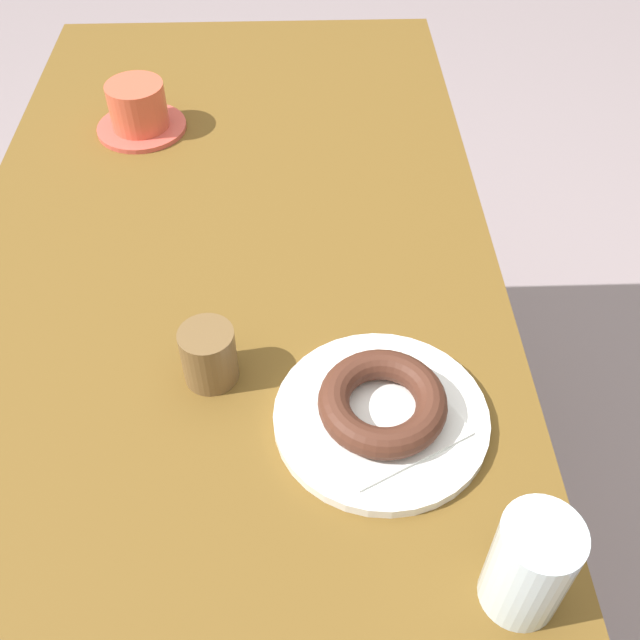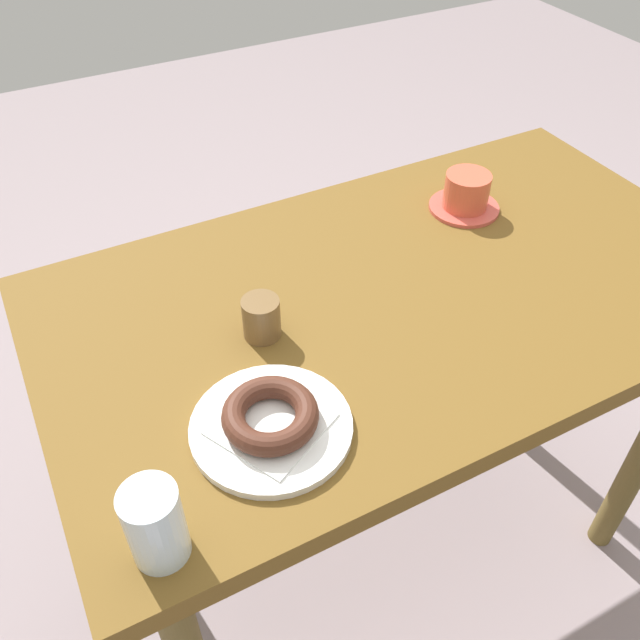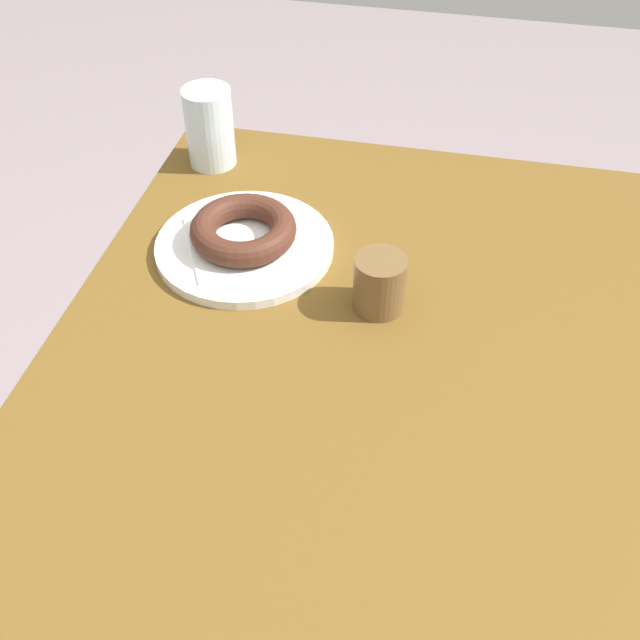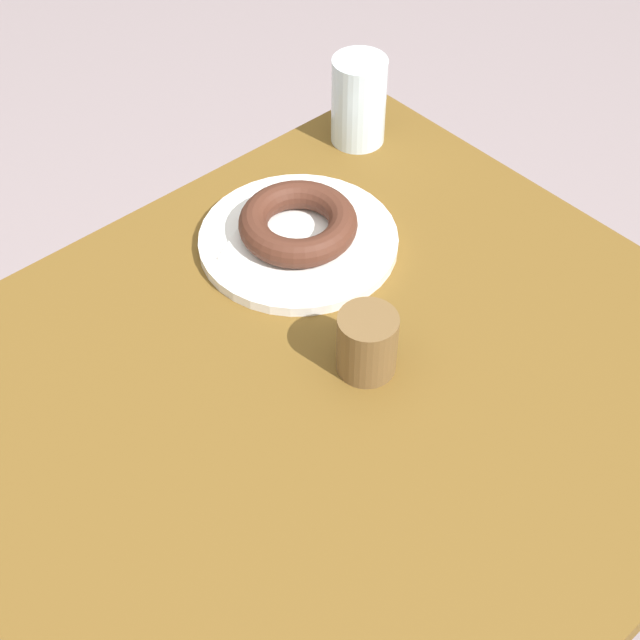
{
  "view_description": "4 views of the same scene",
  "coord_description": "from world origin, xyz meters",
  "px_view_note": "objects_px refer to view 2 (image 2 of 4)",
  "views": [
    {
      "loc": [
        0.7,
        0.09,
        1.36
      ],
      "look_at": [
        0.2,
        0.1,
        0.82
      ],
      "focal_mm": 41.11,
      "sensor_mm": 36.0,
      "label": 1
    },
    {
      "loc": [
        0.49,
        0.66,
        1.45
      ],
      "look_at": [
        0.17,
        0.05,
        0.83
      ],
      "focal_mm": 37.69,
      "sensor_mm": 36.0,
      "label": 2
    },
    {
      "loc": [
        -0.35,
        -0.07,
        1.33
      ],
      "look_at": [
        0.18,
        0.05,
        0.8
      ],
      "focal_mm": 42.14,
      "sensor_mm": 36.0,
      "label": 3
    },
    {
      "loc": [
        -0.16,
        -0.39,
        1.43
      ],
      "look_at": [
        0.22,
        0.03,
        0.82
      ],
      "focal_mm": 52.06,
      "sensor_mm": 36.0,
      "label": 4
    }
  ],
  "objects_px": {
    "coffee_cup": "(466,194)",
    "plate_chocolate_ring": "(271,427)",
    "water_glass": "(155,524)",
    "donut_chocolate_ring": "(270,415)",
    "sugar_jar": "(261,318)"
  },
  "relations": [
    {
      "from": "plate_chocolate_ring",
      "to": "water_glass",
      "type": "height_order",
      "value": "water_glass"
    },
    {
      "from": "donut_chocolate_ring",
      "to": "water_glass",
      "type": "relative_size",
      "value": 1.17
    },
    {
      "from": "plate_chocolate_ring",
      "to": "sugar_jar",
      "type": "height_order",
      "value": "sugar_jar"
    },
    {
      "from": "water_glass",
      "to": "plate_chocolate_ring",
      "type": "bearing_deg",
      "value": -151.37
    },
    {
      "from": "donut_chocolate_ring",
      "to": "plate_chocolate_ring",
      "type": "bearing_deg",
      "value": 0.0
    },
    {
      "from": "plate_chocolate_ring",
      "to": "coffee_cup",
      "type": "xyz_separation_m",
      "value": [
        -0.52,
        -0.3,
        0.03
      ]
    },
    {
      "from": "donut_chocolate_ring",
      "to": "sugar_jar",
      "type": "height_order",
      "value": "sugar_jar"
    },
    {
      "from": "coffee_cup",
      "to": "plate_chocolate_ring",
      "type": "bearing_deg",
      "value": 29.78
    },
    {
      "from": "water_glass",
      "to": "sugar_jar",
      "type": "xyz_separation_m",
      "value": [
        -0.23,
        -0.26,
        -0.02
      ]
    },
    {
      "from": "coffee_cup",
      "to": "donut_chocolate_ring",
      "type": "bearing_deg",
      "value": 29.78
    },
    {
      "from": "donut_chocolate_ring",
      "to": "sugar_jar",
      "type": "xyz_separation_m",
      "value": [
        -0.06,
        -0.17,
        0.0
      ]
    },
    {
      "from": "plate_chocolate_ring",
      "to": "coffee_cup",
      "type": "bearing_deg",
      "value": -150.22
    },
    {
      "from": "plate_chocolate_ring",
      "to": "donut_chocolate_ring",
      "type": "relative_size",
      "value": 1.7
    },
    {
      "from": "plate_chocolate_ring",
      "to": "coffee_cup",
      "type": "relative_size",
      "value": 1.63
    },
    {
      "from": "donut_chocolate_ring",
      "to": "coffee_cup",
      "type": "height_order",
      "value": "coffee_cup"
    }
  ]
}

